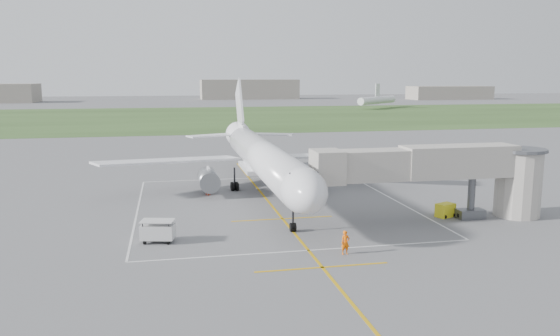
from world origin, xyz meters
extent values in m
plane|color=#5E5E60|center=(0.00, 0.00, 0.00)|extent=(700.00, 700.00, 0.00)
cube|color=#2E4920|center=(0.00, 130.00, 0.01)|extent=(700.00, 120.00, 0.02)
cube|color=#C9960B|center=(0.00, -5.00, 0.01)|extent=(0.25, 60.00, 0.01)
cube|color=#C9960B|center=(0.00, -24.00, 0.01)|extent=(10.00, 0.25, 0.01)
cube|color=#C9960B|center=(0.00, -10.00, 0.01)|extent=(10.00, 0.25, 0.01)
cube|color=silver|center=(0.00, 12.00, 0.01)|extent=(28.00, 0.20, 0.01)
cube|color=silver|center=(0.00, -20.00, 0.01)|extent=(28.00, 0.20, 0.01)
cube|color=silver|center=(-14.00, -4.00, 0.01)|extent=(0.20, 32.00, 0.01)
cube|color=silver|center=(14.00, -4.00, 0.01)|extent=(0.20, 32.00, 0.01)
cylinder|color=silver|center=(0.00, 0.00, 4.50)|extent=(3.80, 36.00, 3.80)
ellipsoid|color=silver|center=(0.00, -18.00, 4.50)|extent=(3.80, 7.22, 3.80)
cube|color=black|center=(0.00, -18.90, 5.55)|extent=(2.40, 1.60, 0.99)
cone|color=silver|center=(0.00, 20.50, 4.90)|extent=(3.80, 6.00, 3.80)
cube|color=silver|center=(10.50, 6.00, 3.65)|extent=(17.93, 11.24, 1.23)
cube|color=silver|center=(-10.50, 6.00, 3.65)|extent=(17.93, 11.24, 1.23)
cube|color=silver|center=(0.00, 3.00, 2.95)|extent=(4.20, 8.00, 0.50)
cube|color=silver|center=(0.00, 21.20, 9.20)|extent=(0.30, 7.89, 8.65)
cube|color=silver|center=(0.00, 19.00, 6.20)|extent=(0.35, 5.00, 1.20)
cube|color=silver|center=(4.20, 20.20, 5.10)|extent=(7.85, 5.03, 0.20)
cube|color=silver|center=(-4.20, 20.20, 5.10)|extent=(7.85, 5.03, 0.20)
cylinder|color=slate|center=(6.20, 2.50, 1.90)|extent=(2.30, 4.20, 2.30)
cube|color=silver|center=(6.20, 2.20, 2.70)|extent=(0.25, 2.40, 1.20)
cylinder|color=slate|center=(-6.20, 2.50, 1.90)|extent=(2.30, 4.20, 2.30)
cube|color=silver|center=(-6.20, 2.20, 2.70)|extent=(0.25, 2.40, 1.20)
cylinder|color=black|center=(0.00, -14.50, 1.30)|extent=(0.18, 0.18, 2.60)
cylinder|color=black|center=(-0.11, -14.50, 0.40)|extent=(0.28, 0.80, 0.80)
cylinder|color=black|center=(0.11, -14.50, 0.40)|extent=(0.28, 0.80, 0.80)
cylinder|color=black|center=(2.90, 4.50, 1.40)|extent=(0.22, 0.22, 2.80)
cylinder|color=black|center=(2.62, 4.15, 0.48)|extent=(0.32, 0.96, 0.96)
cylinder|color=black|center=(3.18, 4.15, 0.48)|extent=(0.32, 0.96, 0.96)
cylinder|color=black|center=(2.62, 4.85, 0.48)|extent=(0.32, 0.96, 0.96)
cylinder|color=black|center=(3.18, 4.85, 0.48)|extent=(0.32, 0.96, 0.96)
cylinder|color=black|center=(-2.90, 4.50, 1.40)|extent=(0.22, 0.22, 2.80)
cylinder|color=black|center=(-3.18, 4.15, 0.48)|extent=(0.32, 0.96, 0.96)
cylinder|color=black|center=(-2.62, 4.15, 0.48)|extent=(0.32, 0.96, 0.96)
cylinder|color=black|center=(-3.18, 4.85, 0.48)|extent=(0.32, 0.96, 0.96)
cylinder|color=black|center=(-2.62, 4.85, 0.48)|extent=(0.32, 0.96, 0.96)
cube|color=gray|center=(7.74, -13.50, 5.60)|extent=(11.09, 2.90, 2.80)
cube|color=gray|center=(16.46, -13.50, 5.70)|extent=(11.09, 3.10, 3.00)
cube|color=gray|center=(3.40, -13.50, 5.60)|extent=(2.60, 3.40, 3.00)
cylinder|color=#53555A|center=(18.00, -13.50, 2.10)|extent=(0.70, 0.70, 4.20)
cube|color=#53555A|center=(18.00, -13.50, 0.45)|extent=(2.60, 1.40, 0.90)
cylinder|color=gray|center=(23.00, -13.50, 3.20)|extent=(4.40, 4.40, 6.40)
cylinder|color=#53555A|center=(23.00, -13.50, 6.60)|extent=(5.00, 5.00, 0.30)
cylinder|color=black|center=(17.00, -13.50, 0.35)|extent=(0.70, 0.30, 0.70)
cylinder|color=black|center=(19.00, -13.50, 0.35)|extent=(0.70, 0.30, 0.70)
cube|color=yellow|center=(15.89, -12.47, 0.67)|extent=(2.09, 1.74, 1.34)
cylinder|color=black|center=(15.49, -13.16, 0.20)|extent=(0.31, 0.43, 0.39)
cylinder|color=black|center=(16.65, -12.70, 0.20)|extent=(0.31, 0.43, 0.39)
cube|color=silver|center=(-11.74, -15.32, 0.92)|extent=(3.00, 2.19, 1.19)
cube|color=silver|center=(-11.74, -15.32, 1.84)|extent=(3.00, 2.19, 0.09)
cylinder|color=black|center=(-12.94, -15.71, 1.13)|extent=(0.09, 0.09, 1.40)
cylinder|color=black|center=(-10.84, -16.20, 1.13)|extent=(0.09, 0.09, 1.40)
cylinder|color=black|center=(-12.65, -14.45, 1.13)|extent=(0.09, 0.09, 1.40)
cylinder|color=black|center=(-10.54, -14.93, 1.13)|extent=(0.09, 0.09, 1.40)
cylinder|color=black|center=(-12.82, -15.68, 0.22)|extent=(0.29, 0.46, 0.43)
cylinder|color=black|center=(-10.93, -16.12, 0.22)|extent=(0.29, 0.46, 0.43)
cylinder|color=black|center=(-12.55, -14.52, 0.22)|extent=(0.29, 0.46, 0.43)
cylinder|color=black|center=(-10.66, -14.96, 0.22)|extent=(0.29, 0.46, 0.43)
imported|color=#FF6708|center=(2.57, -21.48, 0.94)|extent=(0.71, 0.49, 1.88)
imported|color=red|center=(-6.32, 2.42, 0.96)|extent=(1.15, 1.18, 1.92)
cube|color=gray|center=(40.00, 280.00, 6.00)|extent=(60.00, 20.00, 12.00)
cube|color=gray|center=(160.00, 250.00, 4.00)|extent=(50.00, 18.00, 8.00)
cylinder|color=silver|center=(80.00, 167.12, 3.50)|extent=(25.57, 24.18, 3.20)
cube|color=silver|center=(80.00, 167.12, 8.00)|extent=(3.13, 2.95, 5.50)
camera|label=1|loc=(-10.64, -60.37, 13.64)|focal=35.00mm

